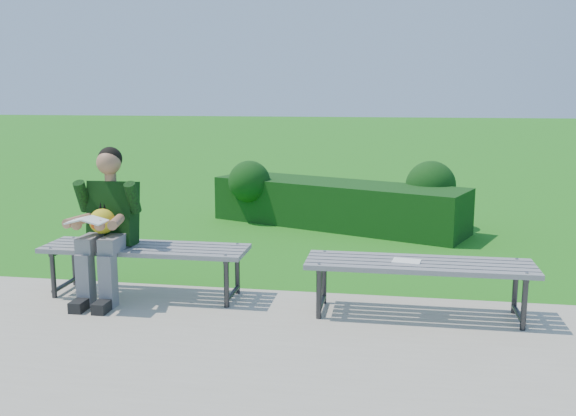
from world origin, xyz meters
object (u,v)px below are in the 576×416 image
hedge (341,200)px  seated_boy (107,220)px  bench_right (419,268)px  paper_sheet (407,261)px  bench_left (145,252)px

hedge → seated_boy: (-1.74, -3.44, 0.36)m
seated_boy → bench_right: bearing=-1.1°
hedge → paper_sheet: (0.81, -3.49, 0.12)m
hedge → paper_sheet: size_ratio=14.72×
hedge → paper_sheet: hedge is taller
seated_boy → paper_sheet: (2.55, -0.05, -0.24)m
seated_boy → paper_sheet: bearing=-1.1°
paper_sheet → hedge: bearing=103.1°
bench_right → paper_sheet: (-0.10, 0.00, 0.06)m
bench_right → paper_sheet: size_ratio=7.48×
bench_left → seated_boy: 0.43m
bench_right → hedge: bearing=104.6°
bench_left → hedge: bearing=66.7°
hedge → bench_right: 3.61m
bench_left → bench_right: size_ratio=1.00×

